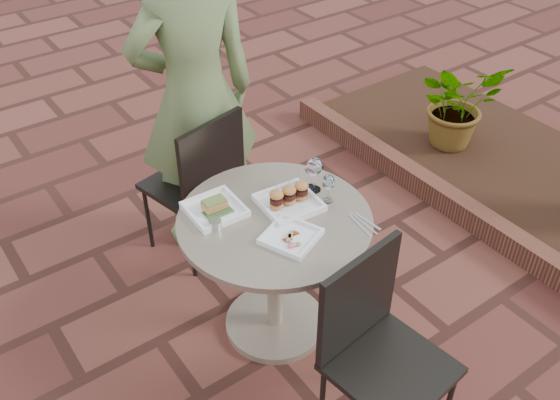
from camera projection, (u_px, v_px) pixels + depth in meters
ground at (272, 355)px, 3.13m from camera, size 60.00×60.00×0.00m
cafe_table at (275, 258)px, 2.99m from camera, size 0.90×0.90×0.73m
chair_far at (201, 176)px, 3.41m from camera, size 0.53×0.53×0.93m
chair_near at (375, 339)px, 2.52m from camera, size 0.49×0.49×0.93m
diner at (195, 97)px, 3.30m from camera, size 0.77×0.59×1.89m
plate_salmon at (215, 208)px, 2.87m from camera, size 0.25×0.25×0.07m
plate_sliders at (289, 199)px, 2.89m from camera, size 0.28×0.28×0.17m
plate_tuna at (291, 236)px, 2.72m from camera, size 0.29×0.29×0.03m
wine_glass_right at (328, 183)px, 2.88m from camera, size 0.06×0.06×0.15m
wine_glass_mid at (311, 170)px, 2.97m from camera, size 0.06×0.06×0.14m
wine_glass_far at (315, 168)px, 2.93m from camera, size 0.08×0.08×0.18m
steel_ramekin at (215, 225)px, 2.77m from camera, size 0.08×0.08×0.04m
cutlery_set at (363, 223)px, 2.81m from camera, size 0.09×0.19×0.00m
planter_curb at (448, 200)px, 4.02m from camera, size 0.12×3.00×0.15m
mulch_bed at (515, 169)px, 4.37m from camera, size 1.30×3.00×0.06m
potted_plant_a at (458, 103)px, 4.40m from camera, size 0.69×0.63×0.65m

